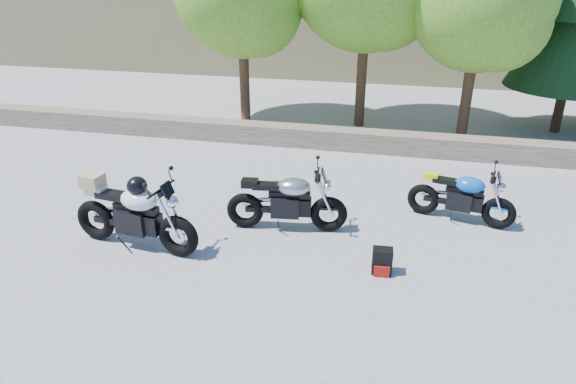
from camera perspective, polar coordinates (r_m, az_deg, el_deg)
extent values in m
plane|color=slate|center=(8.42, -2.87, -7.30)|extent=(90.00, 90.00, 0.00)
cube|color=brown|center=(13.21, 3.53, 6.08)|extent=(22.00, 0.55, 0.50)
cylinder|color=#382314|center=(15.05, -4.90, 13.34)|extent=(0.28, 0.28, 3.02)
sphere|color=#3D781A|center=(14.39, -3.51, 19.38)|extent=(2.38, 2.38, 2.38)
cylinder|color=#382314|center=(14.77, 8.23, 13.63)|extent=(0.28, 0.28, 3.36)
cylinder|color=#382314|center=(14.27, 19.41, 11.20)|extent=(0.28, 0.28, 2.91)
sphere|color=#3D781A|center=(13.79, 22.60, 16.94)|extent=(2.29, 2.29, 2.29)
cylinder|color=#382314|center=(15.99, 28.21, 9.63)|extent=(0.26, 0.26, 2.16)
torus|color=black|center=(9.07, 4.54, -2.46)|extent=(0.68, 0.25, 0.66)
torus|color=black|center=(9.20, -4.78, -2.04)|extent=(0.68, 0.25, 0.66)
cylinder|color=silver|center=(9.07, 4.54, -2.46)|extent=(0.23, 0.07, 0.23)
cylinder|color=silver|center=(9.20, -4.78, -2.04)|extent=(0.23, 0.07, 0.23)
cube|color=black|center=(9.05, -0.29, -1.55)|extent=(0.53, 0.37, 0.37)
cube|color=black|center=(8.94, 0.17, -0.26)|extent=(0.74, 0.26, 0.10)
ellipsoid|color=#A4A4A8|center=(8.88, 0.64, 0.57)|extent=(0.64, 0.47, 0.31)
cube|color=black|center=(8.93, -2.28, 0.69)|extent=(0.54, 0.29, 0.09)
cube|color=black|center=(8.95, -4.25, 1.01)|extent=(0.31, 0.24, 0.13)
cylinder|color=black|center=(8.76, 3.34, 1.88)|extent=(0.12, 0.68, 0.03)
sphere|color=silver|center=(8.83, 4.39, 0.78)|extent=(0.19, 0.19, 0.19)
torus|color=black|center=(8.48, -12.10, -4.80)|extent=(0.74, 0.27, 0.72)
torus|color=black|center=(9.38, -20.57, -2.92)|extent=(0.74, 0.27, 0.72)
cylinder|color=silver|center=(8.48, -12.10, -4.80)|extent=(0.25, 0.08, 0.25)
cylinder|color=silver|center=(9.38, -20.57, -2.92)|extent=(0.25, 0.08, 0.25)
cube|color=black|center=(8.86, -16.77, -3.03)|extent=(0.58, 0.40, 0.40)
cube|color=black|center=(8.70, -16.55, -1.68)|extent=(0.80, 0.28, 0.11)
ellipsoid|color=silver|center=(8.59, -16.25, -0.83)|extent=(0.69, 0.51, 0.34)
cube|color=black|center=(8.88, -18.84, -0.34)|extent=(0.59, 0.31, 0.10)
cube|color=silver|center=(9.07, -20.56, 0.23)|extent=(0.34, 0.26, 0.15)
cylinder|color=black|center=(8.24, -13.91, 0.32)|extent=(0.13, 0.74, 0.04)
sphere|color=silver|center=(8.23, -12.73, -1.07)|extent=(0.20, 0.20, 0.20)
ellipsoid|color=black|center=(8.49, -16.44, 0.68)|extent=(0.35, 0.37, 0.30)
cube|color=#9E885C|center=(9.03, -20.93, 1.17)|extent=(0.37, 0.33, 0.22)
torus|color=black|center=(9.88, 22.36, -2.20)|extent=(0.61, 0.28, 0.60)
torus|color=black|center=(10.00, 14.79, -0.76)|extent=(0.61, 0.28, 0.60)
cylinder|color=silver|center=(9.88, 22.36, -2.20)|extent=(0.21, 0.08, 0.20)
cylinder|color=silver|center=(10.00, 14.79, -0.76)|extent=(0.21, 0.08, 0.20)
cube|color=black|center=(9.87, 18.53, -0.88)|extent=(0.50, 0.37, 0.34)
cube|color=black|center=(9.78, 19.06, 0.14)|extent=(0.67, 0.29, 0.09)
ellipsoid|color=#0C51BA|center=(9.73, 19.54, 0.76)|extent=(0.60, 0.47, 0.28)
cube|color=black|center=(9.77, 17.19, 1.20)|extent=(0.50, 0.31, 0.08)
cube|color=yellow|center=(9.79, 15.62, 1.70)|extent=(0.30, 0.24, 0.12)
cylinder|color=black|center=(9.63, 21.90, 1.52)|extent=(0.17, 0.61, 0.03)
sphere|color=silver|center=(9.68, 22.62, 0.50)|extent=(0.17, 0.17, 0.17)
cube|color=black|center=(8.07, 10.41, -7.53)|extent=(0.32, 0.24, 0.41)
cube|color=maroon|center=(8.02, 10.36, -8.71)|extent=(0.24, 0.06, 0.17)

